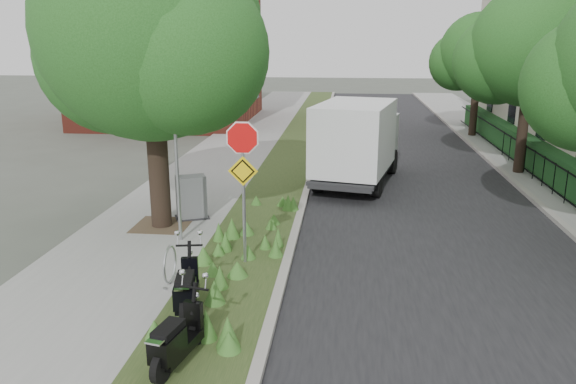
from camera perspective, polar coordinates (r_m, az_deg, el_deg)
name	(u,v)px	position (r m, az deg, el deg)	size (l,w,h in m)	color
ground	(307,281)	(11.76, 1.92, -9.01)	(120.00, 120.00, 0.00)	#4C5147
sidewalk_near	(216,166)	(21.81, -7.37, 2.61)	(3.50, 60.00, 0.12)	gray
verge	(286,168)	(21.35, -0.16, 2.46)	(2.00, 60.00, 0.12)	#2B3F1B
kerb_near	(313,168)	(21.27, 2.53, 2.40)	(0.20, 60.00, 0.13)	#9E9991
road	(406,172)	(21.37, 11.94, 1.97)	(7.00, 60.00, 0.01)	black
kerb_far	(504,173)	(22.00, 21.05, 1.81)	(0.20, 60.00, 0.13)	#9E9991
footpath_far	(552,174)	(22.51, 25.22, 1.64)	(3.20, 60.00, 0.12)	gray
street_tree_main	(148,40)	(14.37, -14.03, 14.75)	(6.21, 5.54, 7.66)	black
bare_post	(177,159)	(13.37, -11.25, 3.29)	(0.08, 0.08, 4.00)	#A5A8AD
bike_hoop	(170,265)	(11.51, -11.91, -7.23)	(0.06, 0.78, 0.77)	#A5A8AD
sign_assembly	(243,164)	(11.74, -4.60, 2.89)	(0.94, 0.08, 3.22)	#A5A8AD
fence_far	(525,157)	(22.07, 22.95, 3.27)	(0.04, 24.00, 1.00)	black
hedge_far	(545,158)	(22.29, 24.68, 3.19)	(1.00, 24.00, 1.10)	#194721
brick_building	(172,49)	(34.25, -11.74, 14.07)	(9.40, 10.40, 8.30)	maroon
far_tree_b	(529,52)	(21.64, 23.28, 12.93)	(4.83, 4.31, 6.56)	black
far_tree_c	(477,57)	(29.40, 18.68, 12.91)	(4.37, 3.89, 5.93)	black
scooter_near	(174,345)	(8.73, -11.47, -15.00)	(0.56, 1.59, 0.77)	black
scooter_far	(187,294)	(10.19, -10.27, -10.17)	(0.53, 1.67, 0.80)	black
box_truck	(357,139)	(19.06, 7.07, 5.39)	(3.15, 5.64, 2.41)	#262628
utility_cabinet	(191,198)	(15.35, -9.79, -0.61)	(1.04, 0.89, 1.17)	#262628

